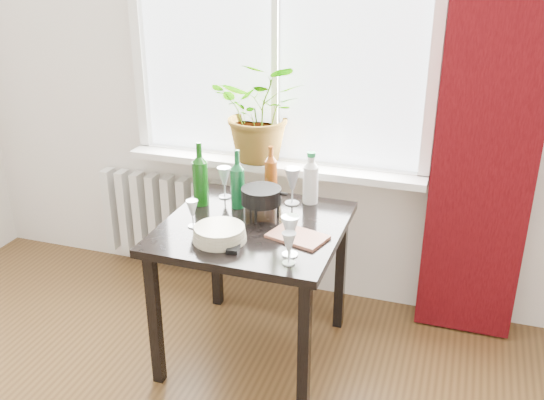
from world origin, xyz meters
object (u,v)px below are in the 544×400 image
(radiator, at_px, (162,217))
(table, at_px, (253,241))
(wineglass_front_left, at_px, (193,213))
(tv_remote, at_px, (236,244))
(bottle_amber, at_px, (271,170))
(cleaning_bottle, at_px, (311,178))
(wineglass_front_right, at_px, (290,236))
(wineglass_far_right, at_px, (289,248))
(fondue_pot, at_px, (261,203))
(potted_plant, at_px, (262,111))
(plate_stack, at_px, (220,234))
(wineglass_back_center, at_px, (292,185))
(wine_bottle_left, at_px, (200,173))
(cutting_board, at_px, (298,237))
(wineglass_back_left, at_px, (224,182))
(wine_bottle_right, at_px, (237,179))

(radiator, xyz_separation_m, table, (0.85, -0.63, 0.27))
(wineglass_front_left, bearing_deg, tv_remote, -24.14)
(bottle_amber, bearing_deg, table, -84.46)
(cleaning_bottle, bearing_deg, wineglass_front_right, -83.52)
(wineglass_far_right, relative_size, fondue_pot, 0.66)
(potted_plant, bearing_deg, plate_stack, -84.37)
(tv_remote, bearing_deg, radiator, 126.08)
(wineglass_front_right, xyz_separation_m, wineglass_back_center, (-0.15, 0.54, 0.01))
(radiator, height_order, bottle_amber, bottle_amber)
(fondue_pot, bearing_deg, potted_plant, 126.50)
(wine_bottle_left, relative_size, bottle_amber, 1.22)
(wine_bottle_left, relative_size, wineglass_far_right, 2.29)
(radiator, bearing_deg, cutting_board, -32.80)
(wine_bottle_left, relative_size, wineglass_front_right, 1.80)
(potted_plant, xyz_separation_m, plate_stack, (0.08, -0.83, -0.36))
(wineglass_back_left, height_order, tv_remote, wineglass_back_left)
(bottle_amber, relative_size, wineglass_far_right, 1.87)
(radiator, relative_size, table, 0.94)
(bottle_amber, bearing_deg, fondue_pot, -80.67)
(radiator, xyz_separation_m, wineglass_far_right, (1.13, -0.95, 0.43))
(potted_plant, bearing_deg, bottle_amber, -61.45)
(wineglass_back_left, bearing_deg, potted_plant, 75.61)
(tv_remote, bearing_deg, wineglass_back_center, 70.50)
(potted_plant, xyz_separation_m, wineglass_back_left, (-0.09, -0.35, -0.30))
(bottle_amber, height_order, wineglass_far_right, bottle_amber)
(wine_bottle_right, relative_size, wineglass_back_center, 1.52)
(table, bearing_deg, wineglass_front_left, -155.87)
(bottle_amber, distance_m, wineglass_back_center, 0.17)
(wineglass_back_left, height_order, wineglass_front_left, wineglass_back_left)
(wineglass_back_center, bearing_deg, table, -109.79)
(wineglass_back_left, bearing_deg, wineglass_front_right, -44.69)
(radiator, xyz_separation_m, wineglass_front_right, (1.11, -0.87, 0.45))
(wineglass_front_left, height_order, tv_remote, wineglass_front_left)
(wineglass_far_right, bearing_deg, bottle_amber, 114.16)
(bottle_amber, bearing_deg, wine_bottle_left, -141.95)
(table, relative_size, plate_stack, 3.45)
(cleaning_bottle, distance_m, tv_remote, 0.62)
(wine_bottle_left, distance_m, wineglass_front_right, 0.71)
(cleaning_bottle, xyz_separation_m, wineglass_far_right, (0.08, -0.66, -0.06))
(wineglass_front_right, xyz_separation_m, tv_remote, (-0.25, 0.01, -0.08))
(wineglass_back_center, xyz_separation_m, wineglass_back_left, (-0.36, -0.03, -0.01))
(radiator, bearing_deg, wineglass_front_right, -38.25)
(plate_stack, bearing_deg, wineglass_front_right, -5.79)
(wineglass_front_right, height_order, cutting_board, wineglass_front_right)
(wineglass_front_left, bearing_deg, wineglass_far_right, -20.54)
(table, relative_size, wineglass_back_left, 4.95)
(table, distance_m, plate_stack, 0.26)
(wineglass_back_left, bearing_deg, fondue_pot, -33.37)
(wineglass_front_right, xyz_separation_m, wineglass_back_left, (-0.51, 0.51, -0.01))
(wineglass_far_right, height_order, wineglass_back_center, wineglass_back_center)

